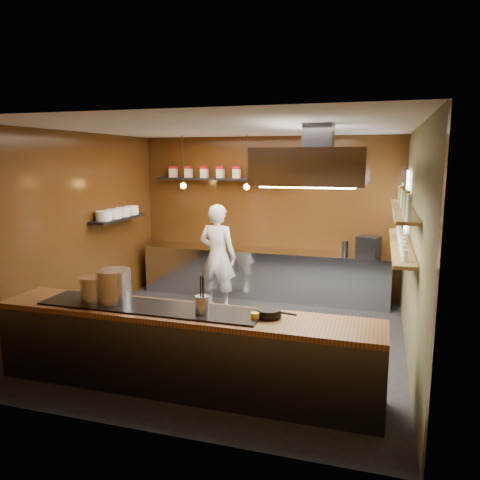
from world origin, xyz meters
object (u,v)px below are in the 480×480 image
at_px(stockpot_small, 93,289).
at_px(espresso_machine, 368,246).
at_px(stockpot_large, 114,286).
at_px(extractor_hood, 318,165).
at_px(chef, 218,257).

bearing_deg(stockpot_small, espresso_machine, 51.23).
xyz_separation_m(stockpot_large, espresso_machine, (2.74, 3.73, -0.06)).
relative_size(extractor_hood, chef, 1.09).
bearing_deg(stockpot_large, chef, 85.05).
distance_m(extractor_hood, chef, 3.00).
bearing_deg(chef, stockpot_large, 90.21).
bearing_deg(stockpot_large, extractor_hood, 29.07).
bearing_deg(stockpot_small, chef, 79.90).
bearing_deg(extractor_hood, stockpot_large, -150.93).
relative_size(extractor_hood, stockpot_small, 6.47).
height_order(extractor_hood, stockpot_small, extractor_hood).
xyz_separation_m(espresso_machine, chef, (-2.49, -0.84, -0.16)).
bearing_deg(espresso_machine, chef, -143.60).
distance_m(stockpot_large, stockpot_small, 0.27).
bearing_deg(stockpot_small, stockpot_large, 2.93).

